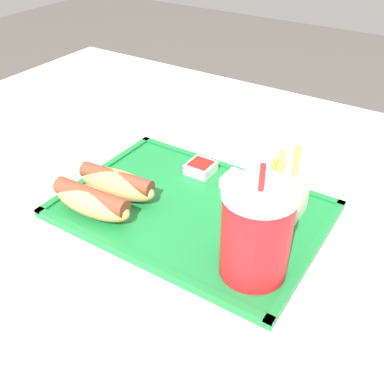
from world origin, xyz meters
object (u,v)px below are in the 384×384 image
Objects in this scene: soda_cup at (256,233)px; hot_dog_far at (92,201)px; sauce_cup_ketchup at (201,167)px; hot_dog_near at (117,183)px; sauce_cup_mayo at (237,181)px; fries_carton at (275,192)px.

hot_dog_far is (0.26, 0.02, -0.04)m from soda_cup.
hot_dog_far is 3.13× the size of sauce_cup_ketchup.
hot_dog_near is 3.17× the size of sauce_cup_mayo.
hot_dog_near is at bearing 60.23° from sauce_cup_ketchup.
fries_carton is (-0.23, -0.15, 0.01)m from hot_dog_far.
soda_cup reaches higher than fries_carton.
soda_cup is at bearing 137.63° from sauce_cup_ketchup.
sauce_cup_ketchup is (-0.08, -0.19, -0.02)m from hot_dog_far.
fries_carton is at bearing -146.00° from hot_dog_far.
fries_carton is 0.16m from sauce_cup_ketchup.
fries_carton is 0.09m from sauce_cup_mayo.
sauce_cup_ketchup is at bearing -119.77° from hot_dog_near.
fries_carton reaches higher than sauce_cup_mayo.
soda_cup is 0.14m from fries_carton.
soda_cup reaches higher than hot_dog_near.
hot_dog_far is 0.06m from hot_dog_near.
hot_dog_near is 0.25m from fries_carton.
hot_dog_near is 3.17× the size of sauce_cup_ketchup.
sauce_cup_mayo is 1.00× the size of sauce_cup_ketchup.
sauce_cup_mayo is (0.08, -0.03, -0.03)m from fries_carton.
soda_cup is 0.26m from hot_dog_far.
soda_cup reaches higher than hot_dog_far.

